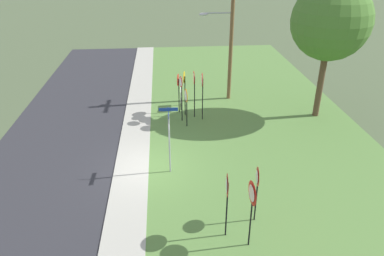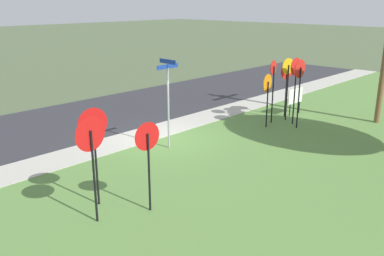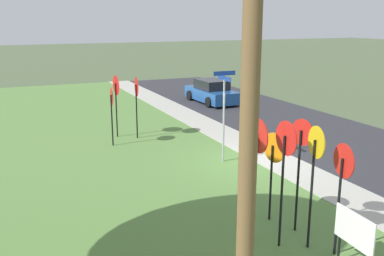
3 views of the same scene
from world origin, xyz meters
name	(u,v)px [view 3 (image 3 of 3)]	position (x,y,z in m)	size (l,w,h in m)	color
ground_plane	(253,162)	(0.00, 0.00, 0.00)	(160.00, 160.00, 0.00)	#4C5B3D
road_asphalt	(357,147)	(0.00, -4.80, 0.01)	(44.00, 6.40, 0.01)	#2D2D33
sidewalk_strip	(272,158)	(0.00, -0.80, 0.03)	(44.00, 1.60, 0.06)	#ADAA9E
grass_median	(83,187)	(0.00, 6.00, 0.02)	(44.00, 12.00, 0.04)	#567F3D
stop_sign_near_left	(285,156)	(-5.40, 2.61, 2.13)	(0.75, 0.10, 2.85)	black
stop_sign_near_right	(342,175)	(-6.18, 1.73, 1.83)	(0.72, 0.15, 2.46)	black
stop_sign_far_left	(273,157)	(-4.19, 2.07, 1.67)	(0.74, 0.13, 2.25)	black
stop_sign_far_center	(315,161)	(-5.71, 2.07, 2.04)	(0.69, 0.16, 2.76)	black
stop_sign_far_right	(257,153)	(-5.00, 3.05, 2.14)	(0.76, 0.10, 2.86)	black
stop_sign_center_tall	(300,153)	(-4.94, 1.84, 1.98)	(0.62, 0.14, 2.73)	black
yield_sign_near_left	(112,103)	(3.98, 4.05, 1.77)	(0.72, 0.12, 2.33)	black
yield_sign_near_right	(116,91)	(5.23, 3.55, 2.02)	(0.84, 0.12, 2.63)	black
yield_sign_far_left	(137,92)	(4.69, 2.82, 2.00)	(0.82, 0.12, 2.60)	black
street_name_post	(224,109)	(0.41, 1.00, 1.93)	(0.96, 0.82, 3.20)	#9EA0A8
utility_pole	(261,77)	(-8.17, 5.05, 4.27)	(2.10, 2.17, 7.77)	brown
notice_board	(354,233)	(-6.81, 1.90, 0.87)	(1.10, 0.09, 1.25)	black
parked_sedan_distant	(212,92)	(10.83, -3.68, 0.64)	(4.18, 1.99, 1.39)	#1E4C8C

